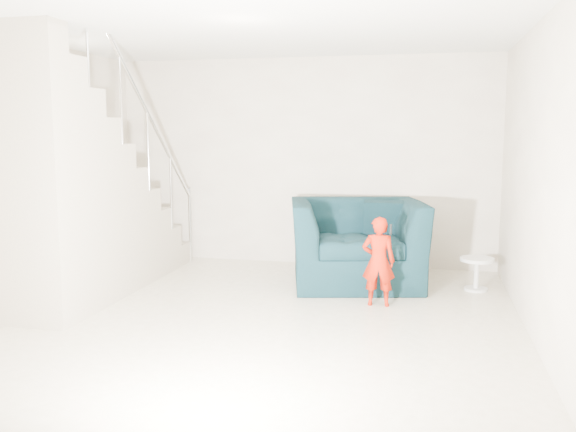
# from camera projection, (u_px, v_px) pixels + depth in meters

# --- Properties ---
(floor) EXTENTS (5.50, 5.50, 0.00)m
(floor) POSITION_uv_depth(u_px,v_px,m) (243.00, 326.00, 5.54)
(floor) COLOR tan
(floor) RESTS_ON ground
(ceiling) EXTENTS (5.50, 5.50, 0.00)m
(ceiling) POSITION_uv_depth(u_px,v_px,m) (240.00, 19.00, 5.16)
(ceiling) COLOR silver
(ceiling) RESTS_ON back_wall
(back_wall) EXTENTS (5.00, 0.00, 5.00)m
(back_wall) POSITION_uv_depth(u_px,v_px,m) (303.00, 162.00, 8.00)
(back_wall) COLOR #AE9F8D
(back_wall) RESTS_ON floor
(front_wall) EXTENTS (5.00, 0.00, 5.00)m
(front_wall) POSITION_uv_depth(u_px,v_px,m) (59.00, 224.00, 2.69)
(front_wall) COLOR #AE9F8D
(front_wall) RESTS_ON floor
(right_wall) EXTENTS (0.00, 5.50, 5.50)m
(right_wall) POSITION_uv_depth(u_px,v_px,m) (545.00, 183.00, 4.80)
(right_wall) COLOR #AE9F8D
(right_wall) RESTS_ON floor
(armchair) EXTENTS (1.74, 1.59, 0.96)m
(armchair) POSITION_uv_depth(u_px,v_px,m) (356.00, 242.00, 7.02)
(armchair) COLOR black
(armchair) RESTS_ON floor
(toddler) EXTENTS (0.34, 0.24, 0.91)m
(toddler) POSITION_uv_depth(u_px,v_px,m) (378.00, 261.00, 6.13)
(toddler) COLOR #9E1505
(toddler) RESTS_ON floor
(side_table) EXTENTS (0.37, 0.37, 0.37)m
(side_table) POSITION_uv_depth(u_px,v_px,m) (477.00, 269.00, 6.74)
(side_table) COLOR silver
(side_table) RESTS_ON floor
(staircase) EXTENTS (1.02, 3.03, 3.62)m
(staircase) POSITION_uv_depth(u_px,v_px,m) (74.00, 209.00, 6.37)
(staircase) COLOR #ADA089
(staircase) RESTS_ON floor
(cushion) EXTENTS (0.46, 0.22, 0.45)m
(cushion) POSITION_uv_depth(u_px,v_px,m) (383.00, 219.00, 7.17)
(cushion) COLOR black
(cushion) RESTS_ON armchair
(throw) EXTENTS (0.05, 0.54, 0.60)m
(throw) POSITION_uv_depth(u_px,v_px,m) (302.00, 229.00, 7.22)
(throw) COLOR black
(throw) RESTS_ON armchair
(phone) EXTENTS (0.02, 0.05, 0.10)m
(phone) POSITION_uv_depth(u_px,v_px,m) (391.00, 229.00, 6.01)
(phone) COLOR black
(phone) RESTS_ON toddler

